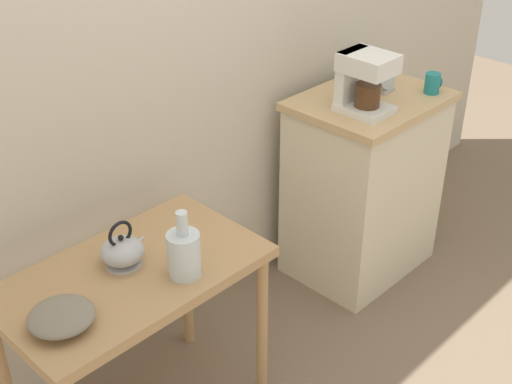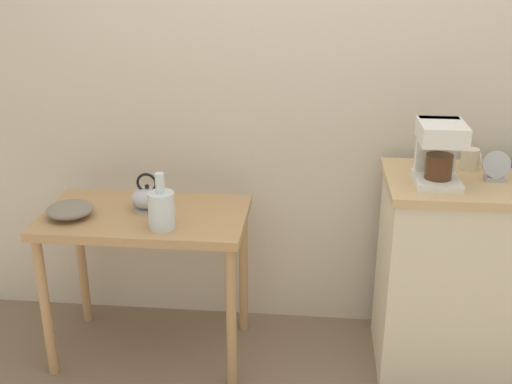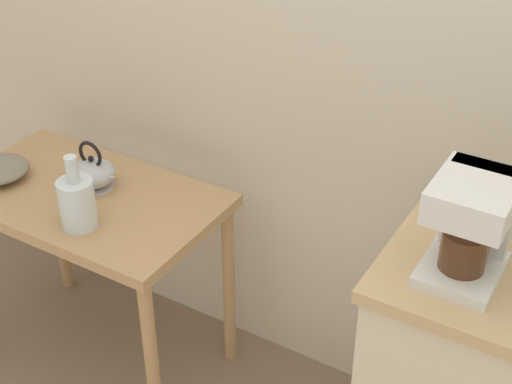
# 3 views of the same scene
# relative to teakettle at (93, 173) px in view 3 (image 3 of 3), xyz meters

# --- Properties ---
(wooden_table) EXTENTS (0.91, 0.53, 0.73)m
(wooden_table) POSITION_rel_teakettle_xyz_m (-0.01, -0.04, -0.15)
(wooden_table) COLOR tan
(wooden_table) RESTS_ON ground_plane
(teakettle) EXTENTS (0.18, 0.15, 0.17)m
(teakettle) POSITION_rel_teakettle_xyz_m (0.00, 0.00, 0.00)
(teakettle) COLOR #B2B5BA
(teakettle) RESTS_ON wooden_table
(glass_carafe_vase) EXTENTS (0.11, 0.11, 0.24)m
(glass_carafe_vase) POSITION_rel_teakettle_xyz_m (0.11, -0.19, 0.03)
(glass_carafe_vase) COLOR silver
(glass_carafe_vase) RESTS_ON wooden_table
(coffee_maker) EXTENTS (0.18, 0.22, 0.26)m
(coffee_maker) POSITION_rel_teakettle_xyz_m (1.24, -0.05, 0.28)
(coffee_maker) COLOR white
(coffee_maker) RESTS_ON kitchen_counter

